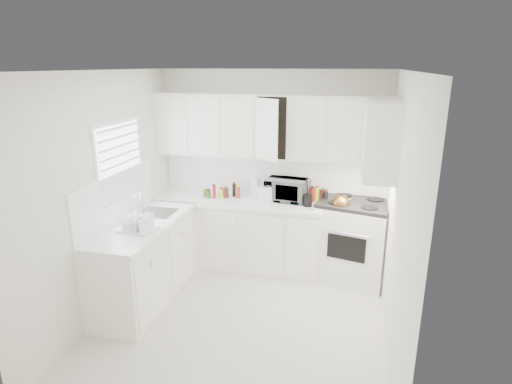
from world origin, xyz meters
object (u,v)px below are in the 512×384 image
(stove, at_px, (354,230))
(utensil_crock, at_px, (308,192))
(microwave, at_px, (286,187))
(dish_rack, at_px, (137,222))
(tea_kettle, at_px, (341,202))
(rice_cooker, at_px, (266,191))

(stove, height_order, utensil_crock, stove)
(microwave, relative_size, dish_rack, 1.41)
(stove, relative_size, dish_rack, 3.65)
(microwave, distance_m, dish_rack, 1.97)
(tea_kettle, relative_size, dish_rack, 0.73)
(stove, relative_size, rice_cooker, 5.55)
(tea_kettle, bearing_deg, stove, 21.74)
(dish_rack, bearing_deg, rice_cooker, 58.05)
(tea_kettle, relative_size, rice_cooker, 1.11)
(microwave, distance_m, rice_cooker, 0.27)
(dish_rack, bearing_deg, utensil_crock, 44.02)
(microwave, height_order, rice_cooker, microwave)
(utensil_crock, height_order, dish_rack, utensil_crock)
(tea_kettle, xyz_separation_m, microwave, (-0.71, 0.27, 0.06))
(tea_kettle, height_order, utensil_crock, utensil_crock)
(microwave, relative_size, rice_cooker, 2.15)
(tea_kettle, bearing_deg, rice_cooker, 148.53)
(rice_cooker, height_order, dish_rack, rice_cooker)
(tea_kettle, distance_m, dish_rack, 2.37)
(stove, distance_m, dish_rack, 2.64)
(rice_cooker, xyz_separation_m, dish_rack, (-1.11, -1.35, -0.02))
(stove, bearing_deg, utensil_crock, -159.96)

